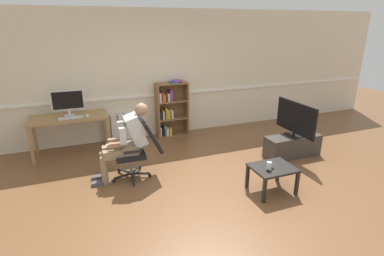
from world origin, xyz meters
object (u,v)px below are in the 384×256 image
Objects in this scene: computer_desk at (69,121)px; spare_remote at (270,169)px; imac_monitor at (68,101)px; person_seated at (126,140)px; tv_stand at (292,146)px; office_chair at (140,147)px; tv_screen at (296,119)px; radiator at (125,127)px; drinking_glass at (269,166)px; computer_mouse at (87,116)px; coffee_table at (273,171)px; bookshelf at (170,110)px; keyboard at (71,118)px.

spare_remote is (2.66, -2.62, -0.25)m from computer_desk.
imac_monitor is 0.47× the size of person_seated.
spare_remote is (-1.23, -1.00, 0.21)m from tv_stand.
tv_screen is at bearing 87.83° from office_chair.
office_chair is at bearing -91.39° from radiator.
office_chair is 2.03m from drinking_glass.
radiator is (0.75, 0.51, -0.48)m from computer_mouse.
drinking_glass is (1.81, -1.26, -0.19)m from person_seated.
coffee_table is at bearing -42.79° from computer_desk.
imac_monitor is at bearing -163.51° from radiator.
radiator is 0.91× the size of office_chair.
computer_desk is 2.24× the size of coffee_table.
computer_desk is 2.09m from bookshelf.
computer_desk is 1.72m from office_chair.
bookshelf is (2.02, 0.43, -0.17)m from keyboard.
bookshelf is at bearing 43.44° from tv_screen.
computer_mouse reaches higher than keyboard.
computer_mouse reaches higher than spare_remote.
tv_screen is (3.89, -1.62, 0.08)m from computer_desk.
imac_monitor is 4.30m from tv_stand.
keyboard is at bearing -167.92° from bookshelf.
computer_desk is 11.26× the size of drinking_glass.
tv_stand is 1.60m from spare_remote.
person_seated is 2.29m from coffee_table.
coffee_table is at bearing 58.31° from office_chair.
person_seated is (-0.24, -1.74, 0.36)m from radiator.
person_seated is at bearing 148.08° from coffee_table.
coffee_table is 4.14× the size of spare_remote.
person_seated reaches higher than computer_mouse.
computer_mouse is at bearing -147.52° from office_chair.
person_seated is at bearing -60.42° from imac_monitor.
imac_monitor reaches higher than office_chair.
keyboard is 0.34× the size of bookshelf.
radiator is (1.08, 0.39, -0.36)m from computer_desk.
computer_mouse is (0.29, 0.02, 0.01)m from keyboard.
computer_mouse is 0.16× the size of coffee_table.
computer_desk is 1.37× the size of tv_screen.
spare_remote is (1.62, -1.25, -0.11)m from office_chair.
computer_mouse is at bearing 134.95° from coffee_table.
keyboard is at bearing -152.89° from radiator.
person_seated is at bearing -97.94° from radiator.
imac_monitor is at bearing 134.26° from drinking_glass.
keyboard is 1.25m from radiator.
tv_stand is at bearing 87.82° from office_chair.
bookshelf is 2.67m from tv_stand.
bookshelf is 2.64m from tv_screen.
radiator is at bearing 119.70° from coffee_table.
tv_screen is (1.82, -1.91, 0.15)m from bookshelf.
bookshelf reaches higher than spare_remote.
radiator is 0.81× the size of tv_stand.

